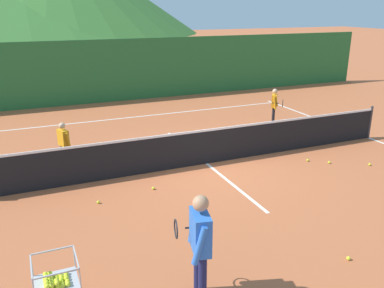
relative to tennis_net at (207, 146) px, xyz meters
The scene contains 16 objects.
ground_plane 0.50m from the tennis_net, ahead, with size 120.00×120.00×0.00m, color #BC6038.
line_baseline_far 5.51m from the tennis_net, 90.00° to the left, with size 11.60×0.08×0.01m, color white.
line_sideline_east 5.82m from the tennis_net, ahead, with size 0.08×11.72×0.01m, color white.
line_service_center 0.50m from the tennis_net, ahead, with size 0.08×6.04×0.01m, color white.
tennis_net is the anchor object (origin of this frame).
instructor 5.36m from the tennis_net, 116.18° to the right, with size 0.44×0.81×1.66m.
student_0 3.75m from the tennis_net, 160.74° to the left, with size 0.31×0.51×1.23m.
student_1 4.61m from the tennis_net, 33.39° to the left, with size 0.45×0.70×1.30m.
ball_cart 6.13m from the tennis_net, 134.24° to the right, with size 0.58×0.58×0.90m.
tennis_ball_0 4.39m from the tennis_net, 25.05° to the right, with size 0.07×0.07×0.07m, color yellow.
tennis_ball_2 2.84m from the tennis_net, 19.60° to the right, with size 0.07×0.07×0.07m, color yellow.
tennis_ball_3 2.14m from the tennis_net, 151.36° to the right, with size 0.07×0.07×0.07m, color yellow.
tennis_ball_4 4.96m from the tennis_net, 86.10° to the right, with size 0.07×0.07×0.07m, color yellow.
tennis_ball_5 3.37m from the tennis_net, 23.07° to the right, with size 0.07×0.07×0.07m, color yellow.
tennis_ball_6 3.41m from the tennis_net, 158.97° to the right, with size 0.07×0.07×0.07m, color yellow.
windscreen_fence 8.55m from the tennis_net, 90.00° to the left, with size 25.53×0.08×2.72m, color #286B33.
Camera 1 is at (-4.36, -9.22, 4.05)m, focal length 37.74 mm.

